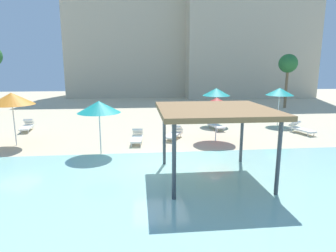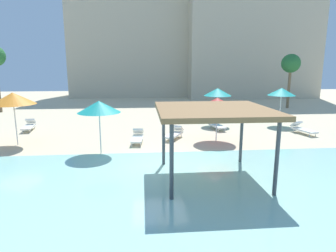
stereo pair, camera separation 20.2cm
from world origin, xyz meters
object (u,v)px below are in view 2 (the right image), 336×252
Objects in this scene: palm_tree_1 at (291,64)px; lounge_chair_5 at (29,126)px; beach_umbrella_red_1 at (217,103)px; beach_umbrella_teal_5 at (282,92)px; lounge_chair_1 at (216,124)px; beach_umbrella_orange_0 at (13,99)px; beach_umbrella_teal_4 at (218,92)px; shade_pavilion at (213,112)px; beach_umbrella_teal_3 at (99,107)px; lounge_chair_2 at (137,137)px; lounge_chair_4 at (175,133)px; lounge_chair_3 at (302,129)px.

lounge_chair_5 is at bearing -159.08° from palm_tree_1.
beach_umbrella_red_1 is 7.28m from beach_umbrella_teal_5.
lounge_chair_5 is (-12.93, 0.76, 0.00)m from lounge_chair_1.
beach_umbrella_orange_0 is 17.75m from beach_umbrella_teal_5.
lounge_chair_1 is (-5.10, -1.04, -2.16)m from beach_umbrella_teal_5.
palm_tree_1 is (9.65, 8.02, 2.03)m from beach_umbrella_teal_4.
shade_pavilion is 6.12m from beach_umbrella_teal_3.
beach_umbrella_orange_0 is 11.35m from beach_umbrella_red_1.
lounge_chair_2 is 2.34m from lounge_chair_4.
beach_umbrella_teal_4 is (7.69, 6.70, 0.08)m from beach_umbrella_teal_3.
beach_umbrella_red_1 is at bearing -24.49° from lounge_chair_1.
shade_pavilion is 6.93m from lounge_chair_4.
palm_tree_1 reaches higher than lounge_chair_3.
palm_tree_1 is at bearing 103.76° from lounge_chair_5.
beach_umbrella_teal_4 is at bearing 74.59° from shade_pavilion.
beach_umbrella_teal_3 is 1.37× the size of lounge_chair_5.
lounge_chair_5 is (-18.04, -0.28, -2.16)m from beach_umbrella_teal_5.
palm_tree_1 is (15.52, 12.71, 4.16)m from lounge_chair_2.
lounge_chair_4 is 18.38m from palm_tree_1.
lounge_chair_2 is (6.71, -0.05, -2.28)m from beach_umbrella_orange_0.
lounge_chair_2 is (-2.98, 5.79, -2.30)m from shade_pavilion.
shade_pavilion is 0.76× the size of palm_tree_1.
lounge_chair_4 is (4.05, 2.71, -2.05)m from beach_umbrella_teal_3.
lounge_chair_1 is (7.26, 5.16, -2.05)m from beach_umbrella_teal_3.
beach_umbrella_red_1 is 0.94× the size of beach_umbrella_teal_4.
shade_pavilion is 2.13× the size of lounge_chair_3.
lounge_chair_1 is 12.95m from lounge_chair_5.
lounge_chair_4 is (-8.31, -3.50, -2.16)m from beach_umbrella_teal_5.
beach_umbrella_red_1 is (11.34, -0.10, -0.37)m from beach_umbrella_orange_0.
lounge_chair_4 is (-0.75, 6.50, -2.30)m from shade_pavilion.
beach_umbrella_teal_4 is (12.58, 4.64, -0.15)m from beach_umbrella_orange_0.
beach_umbrella_orange_0 is at bearing -58.13° from lounge_chair_4.
beach_umbrella_orange_0 is at bearing -166.48° from beach_umbrella_teal_5.
palm_tree_1 is at bearing 49.52° from beach_umbrella_red_1.
lounge_chair_1 is 14.50m from palm_tree_1.
beach_umbrella_teal_4 reaches higher than beach_umbrella_red_1.
lounge_chair_2 is at bearing 117.24° from shade_pavilion.
beach_umbrella_teal_5 is at bearing 52.87° from shade_pavilion.
beach_umbrella_teal_5 is 1.40× the size of lounge_chair_1.
lounge_chair_1 is at bearing 124.28° from lounge_chair_2.
beach_umbrella_red_1 is at bearing -130.48° from palm_tree_1.
beach_umbrella_teal_3 reaches higher than lounge_chair_5.
beach_umbrella_teal_3 is at bearing -153.36° from beach_umbrella_teal_5.
beach_umbrella_teal_4 reaches higher than lounge_chair_3.
lounge_chair_3 and lounge_chair_4 have the same top height.
palm_tree_1 reaches higher than lounge_chair_4.
shade_pavilion is 22.43m from palm_tree_1.
beach_umbrella_teal_5 is (7.56, 9.99, -0.15)m from shade_pavilion.
beach_umbrella_red_1 reaches higher than lounge_chair_1.
beach_umbrella_red_1 reaches higher than lounge_chair_4.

